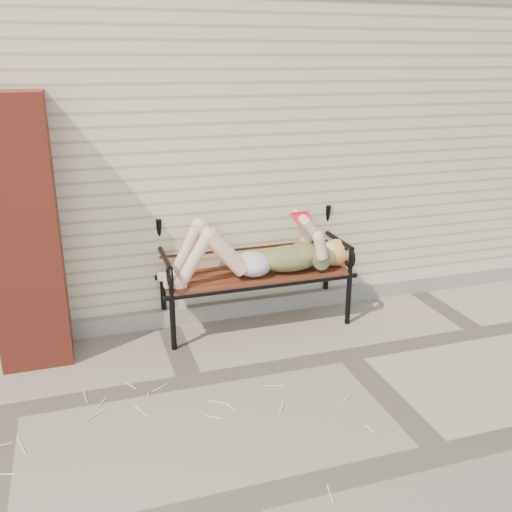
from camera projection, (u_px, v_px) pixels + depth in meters
name	position (u px, v px, depth m)	size (l,w,h in m)	color
ground	(347.00, 355.00, 4.48)	(80.00, 80.00, 0.00)	gray
house_wall	(239.00, 122.00, 6.69)	(8.00, 4.00, 3.00)	beige
foundation_strip	(301.00, 299.00, 5.33)	(8.00, 0.10, 0.15)	gray
brick_pillar	(23.00, 233.00, 4.16)	(0.50, 0.50, 2.00)	maroon
garden_bench	(252.00, 252.00, 4.90)	(1.74, 0.69, 1.13)	black
reading_woman	(259.00, 253.00, 4.76)	(1.64, 0.37, 0.52)	#09313F
straw_scatter	(89.00, 431.00, 3.55)	(3.01, 1.48, 0.01)	#D6CF68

